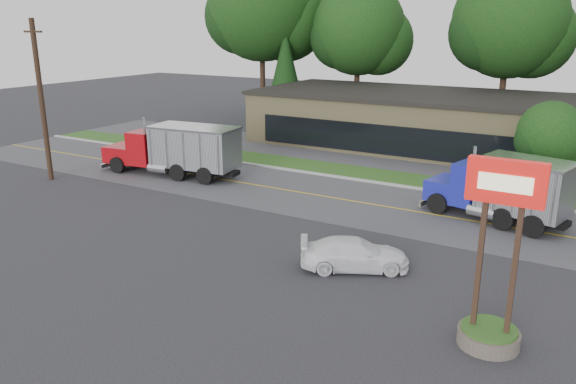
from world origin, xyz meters
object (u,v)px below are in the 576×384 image
Objects in this scene: utility_pole at (42,100)px; rally_car at (355,254)px; dump_truck_red at (178,149)px; dump_truck_blue at (505,188)px; bilo_sign at (494,286)px.

rally_car is at bearing -7.18° from utility_pole.
dump_truck_red and dump_truck_blue have the same top height.
dump_truck_red is (-21.97, 10.90, -0.21)m from bilo_sign.
rally_car is (-5.94, 3.16, -1.38)m from bilo_sign.
bilo_sign reaches higher than dump_truck_blue.
dump_truck_blue is 1.68× the size of rally_car.
dump_truck_blue reaches higher than rally_car.
dump_truck_red is at bearing 36.85° from utility_pole.
rally_car is at bearing 147.95° from dump_truck_red.
utility_pole reaches higher than dump_truck_red.
bilo_sign is at bearing -146.94° from rally_car.
dump_truck_red reaches higher than rally_car.
utility_pole is at bearing 53.86° from rally_car.
dump_truck_blue is (26.71, 6.17, -3.29)m from utility_pole.
rally_car is (-4.15, -9.01, -1.16)m from dump_truck_blue.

